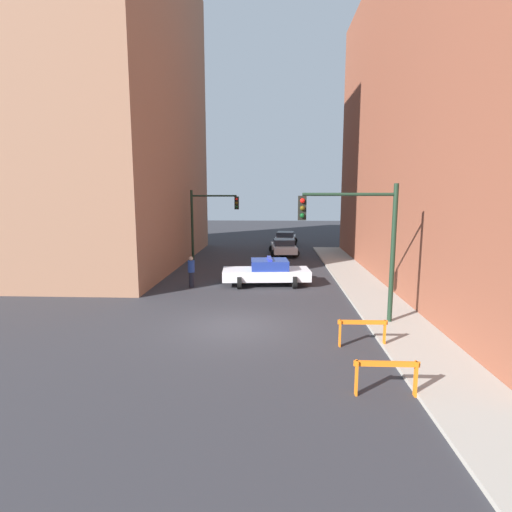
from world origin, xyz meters
TOP-DOWN VIEW (x-y plane):
  - ground_plane at (0.00, 0.00)m, footprint 120.00×120.00m
  - sidewalk_right at (6.20, 0.00)m, footprint 2.40×44.00m
  - building_corner_left at (-12.00, 14.00)m, footprint 14.00×20.00m
  - building_right at (13.40, 8.00)m, footprint 12.00×28.00m
  - traffic_light_near at (4.73, 0.60)m, footprint 3.64×0.35m
  - traffic_light_far at (-3.30, 13.89)m, footprint 3.44×0.35m
  - police_car at (1.08, 7.03)m, footprint 4.84×2.61m
  - parked_car_near at (2.22, 17.96)m, footprint 2.47×4.41m
  - parked_car_mid at (2.52, 24.25)m, footprint 2.53×4.44m
  - pedestrian_crossing at (-2.92, 6.31)m, footprint 0.49×0.49m
  - barrier_front at (4.25, -4.95)m, footprint 1.60×0.17m
  - barrier_mid at (4.36, -1.75)m, footprint 1.60×0.18m

SIDE VIEW (x-z plane):
  - ground_plane at x=0.00m, z-range 0.00..0.00m
  - sidewalk_right at x=6.20m, z-range 0.00..0.12m
  - barrier_front at x=4.25m, z-range 0.17..1.07m
  - barrier_mid at x=4.36m, z-range 0.17..1.07m
  - parked_car_near at x=2.22m, z-range 0.02..1.33m
  - parked_car_mid at x=2.52m, z-range 0.02..1.33m
  - police_car at x=1.08m, z-range -0.04..1.48m
  - pedestrian_crossing at x=-2.92m, z-range 0.03..1.69m
  - traffic_light_far at x=-3.30m, z-range 0.80..6.00m
  - traffic_light_near at x=4.73m, z-range 0.93..6.13m
  - building_right at x=13.40m, z-range 0.00..18.30m
  - building_corner_left at x=-12.00m, z-range 0.00..21.83m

